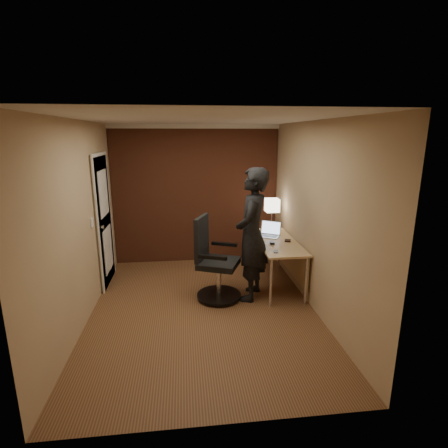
# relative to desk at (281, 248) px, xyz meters

# --- Properties ---
(room) EXTENTS (4.00, 4.00, 4.00)m
(room) POSITION_rel_desk_xyz_m (-1.53, 0.87, 0.77)
(room) COLOR brown
(room) RESTS_ON ground
(desk) EXTENTS (0.60, 1.50, 0.73)m
(desk) POSITION_rel_desk_xyz_m (0.00, 0.00, 0.00)
(desk) COLOR #D9B67D
(desk) RESTS_ON ground
(desk_lamp) EXTENTS (0.22, 0.22, 0.54)m
(desk_lamp) POSITION_rel_desk_xyz_m (0.01, 0.66, 0.55)
(desk_lamp) COLOR silver
(desk_lamp) RESTS_ON desk
(laptop) EXTENTS (0.42, 0.39, 0.23)m
(laptop) POSITION_rel_desk_xyz_m (-0.12, 0.27, 0.19)
(laptop) COLOR silver
(laptop) RESTS_ON desk
(mouse) EXTENTS (0.07, 0.11, 0.03)m
(mouse) POSITION_rel_desk_xyz_m (-0.18, -0.15, 0.14)
(mouse) COLOR black
(mouse) RESTS_ON desk
(phone) EXTENTS (0.08, 0.13, 0.01)m
(phone) POSITION_rel_desk_xyz_m (-0.22, -0.52, 0.13)
(phone) COLOR black
(phone) RESTS_ON desk
(wallet) EXTENTS (0.12, 0.13, 0.02)m
(wallet) POSITION_rel_desk_xyz_m (0.09, -0.05, 0.14)
(wallet) COLOR black
(wallet) RESTS_ON desk
(office_chair) EXTENTS (0.70, 0.75, 1.18)m
(office_chair) POSITION_rel_desk_xyz_m (-1.08, -0.34, -0.08)
(office_chair) COLOR black
(office_chair) RESTS_ON ground
(person) EXTENTS (0.68, 0.81, 1.89)m
(person) POSITION_rel_desk_xyz_m (-0.54, -0.37, 0.35)
(person) COLOR black
(person) RESTS_ON ground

